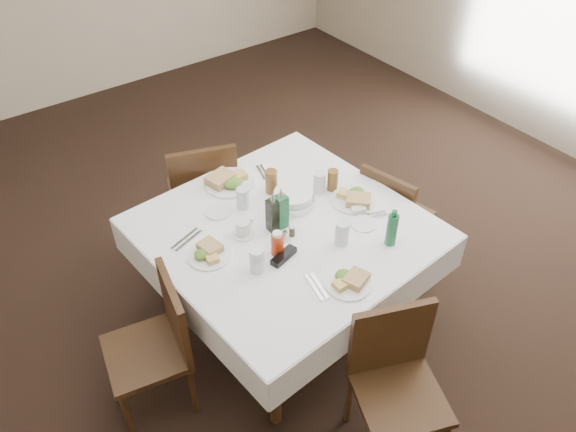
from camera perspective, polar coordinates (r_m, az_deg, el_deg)
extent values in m
plane|color=black|center=(3.75, 0.25, -8.34)|extent=(7.00, 7.00, 0.00)
cylinder|color=#32210F|center=(2.94, -1.34, -16.45)|extent=(0.06, 0.06, 0.72)
cylinder|color=#32210F|center=(3.50, -12.16, -5.45)|extent=(0.06, 0.06, 0.72)
cylinder|color=#32210F|center=(3.42, 11.99, -6.70)|extent=(0.06, 0.06, 0.72)
cylinder|color=#32210F|center=(3.92, 0.57, 1.47)|extent=(0.06, 0.06, 0.72)
cube|color=#32210F|center=(3.12, -0.25, -1.47)|extent=(1.37, 1.37, 0.03)
cube|color=white|center=(3.11, -0.25, -1.18)|extent=(1.51, 1.51, 0.01)
cube|color=white|center=(3.62, -7.51, 3.10)|extent=(1.40, 0.12, 0.22)
cube|color=white|center=(2.85, 9.12, -9.92)|extent=(1.40, 0.12, 0.22)
cube|color=white|center=(3.57, 8.34, 2.40)|extent=(0.12, 1.40, 0.22)
cube|color=white|center=(2.92, -10.89, -8.78)|extent=(0.12, 1.40, 0.22)
cube|color=#32210F|center=(3.91, -8.65, 2.37)|extent=(0.55, 0.55, 0.04)
cube|color=#32210F|center=(3.61, -8.47, 3.49)|extent=(0.42, 0.18, 0.47)
cylinder|color=#32210F|center=(4.21, -6.31, 1.96)|extent=(0.04, 0.04, 0.44)
cylinder|color=#32210F|center=(3.93, -5.19, -1.28)|extent=(0.04, 0.04, 0.44)
cylinder|color=#32210F|center=(4.18, -11.31, 1.01)|extent=(0.04, 0.04, 0.44)
cylinder|color=#32210F|center=(3.90, -10.54, -2.32)|extent=(0.04, 0.04, 0.44)
cube|color=#32210F|center=(2.87, 11.29, -17.64)|extent=(0.53, 0.53, 0.04)
cube|color=#32210F|center=(2.78, 10.35, -12.14)|extent=(0.39, 0.19, 0.44)
cylinder|color=#32210F|center=(3.08, 6.29, -17.91)|extent=(0.03, 0.03, 0.42)
cylinder|color=#32210F|center=(3.18, 12.51, -16.25)|extent=(0.03, 0.03, 0.42)
cube|color=#32210F|center=(3.81, 10.91, 0.02)|extent=(0.47, 0.47, 0.04)
cube|color=#32210F|center=(3.55, 9.83, 1.23)|extent=(0.12, 0.39, 0.42)
cylinder|color=#32210F|center=(4.00, 13.85, -1.97)|extent=(0.03, 0.03, 0.40)
cylinder|color=#32210F|center=(3.77, 11.34, -4.61)|extent=(0.03, 0.03, 0.40)
cylinder|color=#32210F|center=(4.11, 9.84, 0.05)|extent=(0.03, 0.03, 0.40)
cylinder|color=#32210F|center=(3.89, 7.16, -2.39)|extent=(0.03, 0.03, 0.40)
cube|color=#32210F|center=(3.06, -14.22, -13.36)|extent=(0.47, 0.47, 0.04)
cube|color=#32210F|center=(2.90, -11.42, -9.73)|extent=(0.11, 0.40, 0.44)
cylinder|color=#32210F|center=(3.33, -17.33, -14.08)|extent=(0.03, 0.03, 0.41)
cylinder|color=#32210F|center=(3.34, -11.47, -12.37)|extent=(0.03, 0.03, 0.41)
cylinder|color=#32210F|center=(3.13, -15.99, -18.90)|extent=(0.03, 0.03, 0.41)
cylinder|color=#32210F|center=(3.13, -9.62, -17.02)|extent=(0.03, 0.03, 0.41)
cylinder|color=white|center=(3.42, -5.96, 3.37)|extent=(0.31, 0.31, 0.02)
cube|color=#AE7343|center=(3.41, -6.86, 3.78)|extent=(0.19, 0.16, 0.05)
cube|color=gold|center=(3.43, -5.14, 4.04)|extent=(0.11, 0.09, 0.04)
ellipsoid|color=#2C6B17|center=(3.37, -5.61, 3.38)|extent=(0.11, 0.10, 0.05)
cylinder|color=white|center=(2.81, 6.13, -6.83)|extent=(0.24, 0.24, 0.01)
cube|color=#AE7343|center=(2.80, 6.95, -6.37)|extent=(0.15, 0.13, 0.04)
cube|color=gold|center=(2.77, 5.47, -6.92)|extent=(0.08, 0.06, 0.03)
ellipsoid|color=#2C6B17|center=(2.81, 5.65, -6.00)|extent=(0.09, 0.08, 0.04)
cylinder|color=white|center=(3.30, 6.62, 1.62)|extent=(0.27, 0.27, 0.01)
cube|color=#AE7343|center=(3.26, 7.15, 1.62)|extent=(0.17, 0.17, 0.04)
cube|color=gold|center=(3.30, 5.88, 2.21)|extent=(0.10, 0.11, 0.03)
ellipsoid|color=#2C6B17|center=(3.31, 6.97, 2.43)|extent=(0.10, 0.09, 0.04)
cylinder|color=white|center=(2.96, -7.99, -3.98)|extent=(0.23, 0.23, 0.01)
cube|color=#AE7343|center=(2.97, -7.94, -3.12)|extent=(0.11, 0.13, 0.04)
cube|color=gold|center=(2.92, -7.75, -4.22)|extent=(0.07, 0.09, 0.03)
ellipsoid|color=#2C6B17|center=(2.94, -8.74, -3.85)|extent=(0.09, 0.08, 0.04)
cylinder|color=white|center=(3.22, -7.11, 0.45)|extent=(0.16, 0.16, 0.01)
cylinder|color=white|center=(3.15, 7.69, -0.78)|extent=(0.15, 0.15, 0.01)
cylinder|color=silver|center=(3.20, -4.61, 1.81)|extent=(0.07, 0.07, 0.13)
cylinder|color=silver|center=(2.98, 5.53, -1.72)|extent=(0.08, 0.08, 0.14)
cylinder|color=silver|center=(3.32, 3.21, 3.43)|extent=(0.07, 0.07, 0.13)
cylinder|color=silver|center=(2.82, -3.18, -4.50)|extent=(0.07, 0.07, 0.14)
cylinder|color=brown|center=(3.31, -1.72, 3.51)|extent=(0.07, 0.07, 0.15)
cylinder|color=brown|center=(3.34, 4.55, 3.66)|extent=(0.06, 0.06, 0.13)
cylinder|color=silver|center=(3.25, 0.53, 1.60)|extent=(0.25, 0.25, 0.05)
cylinder|color=white|center=(3.23, 0.54, 2.08)|extent=(0.22, 0.22, 0.05)
cube|color=black|center=(3.03, -1.52, 0.08)|extent=(0.06, 0.06, 0.20)
cone|color=silver|center=(2.95, -1.56, 1.98)|extent=(0.03, 0.03, 0.06)
cube|color=#175D31|center=(3.05, -0.72, 0.46)|extent=(0.06, 0.06, 0.21)
cone|color=silver|center=(2.96, -0.74, 2.41)|extent=(0.03, 0.03, 0.06)
cylinder|color=#AE270B|center=(2.91, -1.09, -2.93)|extent=(0.07, 0.07, 0.12)
cylinder|color=white|center=(2.86, -1.11, -1.88)|extent=(0.05, 0.05, 0.02)
cylinder|color=white|center=(3.00, -0.33, -2.17)|extent=(0.03, 0.03, 0.06)
cylinder|color=silver|center=(2.98, -0.33, -1.69)|extent=(0.03, 0.03, 0.01)
cylinder|color=#3B2E19|center=(3.03, 0.42, -1.58)|extent=(0.03, 0.03, 0.06)
cylinder|color=silver|center=(3.01, 0.42, -1.09)|extent=(0.03, 0.03, 0.01)
cylinder|color=white|center=(3.07, -4.60, -1.82)|extent=(0.12, 0.12, 0.01)
cylinder|color=white|center=(3.03, -4.64, -1.18)|extent=(0.08, 0.08, 0.08)
cylinder|color=black|center=(3.02, -4.67, -0.77)|extent=(0.07, 0.07, 0.01)
torus|color=white|center=(3.06, -3.99, -0.75)|extent=(0.05, 0.02, 0.05)
cube|color=black|center=(2.91, -0.44, -4.09)|extent=(0.17, 0.09, 0.03)
cylinder|color=#175D31|center=(2.99, 10.50, -1.39)|extent=(0.06, 0.06, 0.19)
cylinder|color=#175D31|center=(2.92, 10.76, 0.25)|extent=(0.03, 0.03, 0.03)
cube|color=white|center=(3.21, 7.18, 0.58)|extent=(0.09, 0.07, 0.04)
cube|color=pink|center=(3.20, 7.19, 0.67)|extent=(0.07, 0.05, 0.02)
cube|color=silver|center=(3.50, -2.77, 4.43)|extent=(0.06, 0.16, 0.01)
cube|color=silver|center=(3.51, -2.39, 4.51)|extent=(0.06, 0.16, 0.01)
cube|color=silver|center=(2.79, 3.20, -7.08)|extent=(0.06, 0.19, 0.01)
cube|color=silver|center=(2.78, 2.67, -7.27)|extent=(0.06, 0.19, 0.01)
cube|color=silver|center=(3.20, 8.61, -0.15)|extent=(0.17, 0.07, 0.01)
cube|color=silver|center=(3.21, 8.41, 0.15)|extent=(0.17, 0.07, 0.01)
cube|color=silver|center=(3.08, -10.46, -2.26)|extent=(0.20, 0.08, 0.01)
cube|color=silver|center=(3.06, -10.03, -2.50)|extent=(0.20, 0.08, 0.01)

